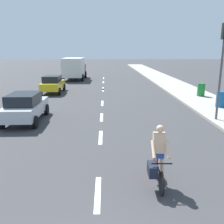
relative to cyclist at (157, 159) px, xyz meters
The scene contains 17 objects.
ground_plane 16.22m from the cyclist, 96.02° to the left, with size 160.00×160.00×0.00m, color #38383A.
sidewalk_strip 19.09m from the cyclist, 71.67° to the left, with size 3.60×80.00×0.14m, color #9E998E.
lane_stripe_1 1.93m from the cyclist, 166.71° to the right, with size 0.16×1.80×0.01m, color white.
lane_stripe_2 4.55m from the cyclist, 112.30° to the left, with size 0.16×1.80×0.01m, color white.
lane_stripe_3 7.81m from the cyclist, 102.63° to the left, with size 0.16×1.80×0.01m, color white.
lane_stripe_4 11.65m from the cyclist, 98.40° to the left, with size 0.16×1.80×0.01m, color white.
lane_stripe_5 17.79m from the cyclist, 95.48° to the left, with size 0.16×1.80×0.01m, color white.
lane_stripe_6 18.68m from the cyclist, 95.22° to the left, with size 0.16×1.80×0.01m, color white.
lane_stripe_7 23.75m from the cyclist, 94.10° to the left, with size 0.16×1.80×0.01m, color white.
lane_stripe_8 28.13m from the cyclist, 93.46° to the left, with size 0.16×1.80×0.01m, color white.
cyclist is the anchor object (origin of this frame).
parked_car_silver 9.03m from the cyclist, 130.39° to the left, with size 1.89×3.98×1.57m.
parked_car_yellow 17.36m from the cyclist, 111.05° to the left, with size 1.78×3.81×1.57m.
delivery_truck 27.01m from the cyclist, 101.67° to the left, with size 2.76×6.28×2.80m.
traffic_signal 8.45m from the cyclist, 54.79° to the left, with size 0.28×0.33×5.20m.
trash_bin_near 11.32m from the cyclist, 57.01° to the left, with size 0.60×0.60×1.04m, color #14518C.
trash_bin_far 14.93m from the cyclist, 64.79° to the left, with size 0.60×0.60×1.04m, color #19722D.
Camera 1 is at (0.22, -2.66, 3.86)m, focal length 40.17 mm.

